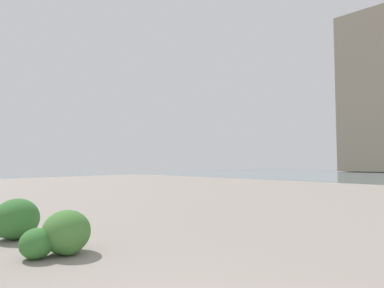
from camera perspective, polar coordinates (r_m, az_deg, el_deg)
name	(u,v)px	position (r m, az deg, el deg)	size (l,w,h in m)	color
shrub_low	(69,240)	(6.61, -21.39, -15.93)	(0.63, 0.57, 0.54)	#477F38
shrub_round	(66,232)	(6.68, -21.77, -14.54)	(0.97, 0.87, 0.82)	#477F38
shrub_wide	(16,219)	(8.35, -29.19, -11.73)	(1.07, 0.96, 0.91)	#387533
shrub_tall	(36,243)	(6.59, -26.33, -15.83)	(0.64, 0.58, 0.54)	#387533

